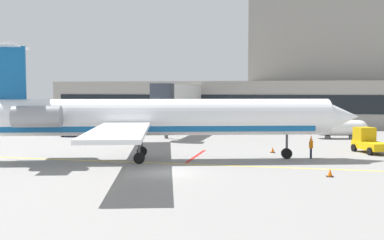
{
  "coord_description": "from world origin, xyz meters",
  "views": [
    {
      "loc": [
        8.85,
        -31.18,
        5.92
      ],
      "look_at": [
        -0.69,
        11.55,
        3.0
      ],
      "focal_mm": 42.83,
      "sensor_mm": 36.0,
      "label": 1
    }
  ],
  "objects": [
    {
      "name": "fuel_tank",
      "position": [
        14.31,
        26.47,
        1.26
      ],
      "size": [
        6.49,
        2.72,
        2.23
      ],
      "color": "white",
      "rests_on": "ground"
    },
    {
      "name": "marshaller",
      "position": [
        10.33,
        9.21,
        0.99
      ],
      "size": [
        0.34,
        0.83,
        1.94
      ],
      "color": "#191E33",
      "rests_on": "ground"
    },
    {
      "name": "ground",
      "position": [
        0.0,
        0.0,
        -0.05
      ],
      "size": [
        120.0,
        120.0,
        0.11
      ],
      "color": "gray"
    },
    {
      "name": "regional_jet",
      "position": [
        -2.92,
        5.38,
        3.55
      ],
      "size": [
        34.53,
        28.61,
        9.57
      ],
      "color": "white",
      "rests_on": "ground"
    },
    {
      "name": "baggage_tug",
      "position": [
        -18.86,
        21.92,
        0.99
      ],
      "size": [
        3.52,
        2.86,
        2.19
      ],
      "color": "#1E4CB2",
      "rests_on": "ground"
    },
    {
      "name": "pushback_tractor",
      "position": [
        15.73,
        14.25,
        1.04
      ],
      "size": [
        3.26,
        4.15,
        2.32
      ],
      "color": "#E5B20C",
      "rests_on": "ground"
    },
    {
      "name": "safety_cone_alpha",
      "position": [
        6.96,
        12.06,
        0.25
      ],
      "size": [
        0.47,
        0.47,
        0.55
      ],
      "color": "orange",
      "rests_on": "ground"
    },
    {
      "name": "safety_cone_bravo",
      "position": [
        11.3,
        0.91,
        0.25
      ],
      "size": [
        0.47,
        0.47,
        0.55
      ],
      "color": "orange",
      "rests_on": "ground"
    },
    {
      "name": "jet_bridge_west",
      "position": [
        -6.22,
        28.9,
        5.25
      ],
      "size": [
        2.4,
        20.71,
        6.64
      ],
      "color": "silver",
      "rests_on": "ground"
    },
    {
      "name": "terminal_building",
      "position": [
        8.83,
        48.05,
        7.24
      ],
      "size": [
        73.29,
        15.26,
        21.09
      ],
      "color": "gray",
      "rests_on": "ground"
    }
  ]
}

